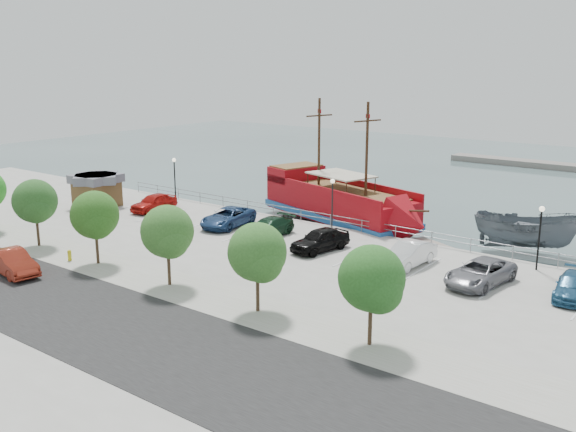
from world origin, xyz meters
The scene contains 28 objects.
ground centered at (0.00, 0.00, -1.00)m, with size 160.00×160.00×0.00m, color #3C5354.
land_slab centered at (0.00, -21.00, -0.60)m, with size 100.00×58.00×1.20m, color #99978D.
street centered at (0.00, -16.00, 0.01)m, with size 100.00×8.00×0.04m, color black.
sidewalk centered at (0.00, -10.00, 0.01)m, with size 100.00×4.00×0.05m, color gray.
seawall_railing centered at (0.00, 7.80, 0.53)m, with size 50.00×0.06×1.00m.
pirate_ship centered at (-1.57, 11.58, 0.93)m, with size 18.63×9.85×11.54m.
patrol_boat centered at (13.30, 13.11, 0.51)m, with size 2.93×7.80×3.02m, color #525A60.
dock_west centered at (-14.59, 9.20, -0.82)m, with size 6.39×1.83×0.37m, color gray.
dock_mid centered at (8.32, 9.20, -0.80)m, with size 6.88×1.97×0.39m, color gray.
dock_east centered at (16.54, 9.20, -0.82)m, with size 6.40×1.83×0.37m, color slate.
shed centered at (-22.38, 0.75, 1.63)m, with size 3.92×3.92×3.06m.
street_sedan centered at (-10.55, -14.64, 0.80)m, with size 1.69×4.84×1.59m, color maroon.
fire_hydrant centered at (-10.03, -10.80, 0.43)m, with size 0.28×0.28×0.80m.
lamp_post_left centered at (-18.00, 6.50, 2.94)m, with size 0.36×0.36×4.28m.
lamp_post_mid centered at (0.00, 6.50, 2.94)m, with size 0.36×0.36×4.28m.
lamp_post_right centered at (16.00, 6.50, 2.94)m, with size 0.36×0.36×4.28m.
tree_b centered at (-14.85, -10.07, 3.30)m, with size 3.30×3.20×5.00m.
tree_c centered at (-7.85, -10.07, 3.30)m, with size 3.30×3.20×5.00m.
tree_d centered at (-0.85, -10.07, 3.30)m, with size 3.30×3.20×5.00m.
tree_e centered at (6.15, -10.07, 3.30)m, with size 3.30×3.20×5.00m.
tree_f centered at (13.15, -10.07, 3.30)m, with size 3.30×3.20×5.00m.
parked_car_a centered at (-16.80, 2.72, 0.79)m, with size 1.88×4.66×1.59m, color #AB110C.
parked_car_c centered at (-7.72, 2.67, 0.77)m, with size 2.55×5.54×1.54m, color navy.
parked_car_d centered at (-3.12, 2.26, 0.72)m, with size 2.01×4.95×1.44m, color black.
parked_car_e centered at (2.24, 1.54, 0.82)m, with size 1.95×4.84×1.65m, color black.
parked_car_f centered at (8.90, 2.21, 0.80)m, with size 1.69×4.86×1.60m, color white.
parked_car_g centered at (14.07, 1.52, 0.76)m, with size 2.53×5.47×1.52m, color slate.
parked_car_h centered at (19.19, 2.64, 0.68)m, with size 1.90×4.68×1.36m, color #215176.
Camera 1 is at (27.09, -35.18, 13.42)m, focal length 40.00 mm.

